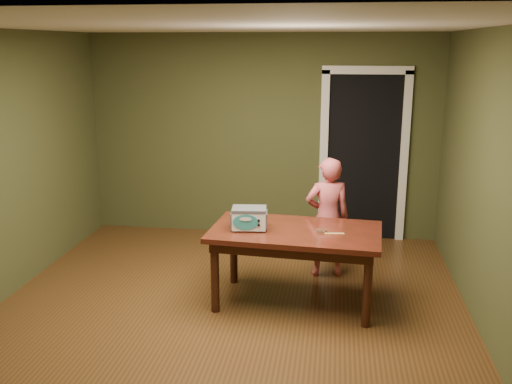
# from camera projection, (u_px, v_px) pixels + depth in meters

# --- Properties ---
(floor) EXTENTS (5.00, 5.00, 0.00)m
(floor) POSITION_uv_depth(u_px,v_px,m) (226.00, 317.00, 5.28)
(floor) COLOR #573918
(floor) RESTS_ON ground
(room_shell) EXTENTS (4.52, 5.02, 2.61)m
(room_shell) POSITION_uv_depth(u_px,v_px,m) (224.00, 135.00, 4.85)
(room_shell) COLOR #424524
(room_shell) RESTS_ON ground
(doorway) EXTENTS (1.10, 0.66, 2.25)m
(doorway) POSITION_uv_depth(u_px,v_px,m) (362.00, 154.00, 7.50)
(doorway) COLOR black
(doorway) RESTS_ON ground
(dining_table) EXTENTS (1.66, 1.02, 0.75)m
(dining_table) POSITION_uv_depth(u_px,v_px,m) (295.00, 239.00, 5.43)
(dining_table) COLOR #38180C
(dining_table) RESTS_ON floor
(toy_oven) EXTENTS (0.36, 0.26, 0.21)m
(toy_oven) POSITION_uv_depth(u_px,v_px,m) (249.00, 218.00, 5.38)
(toy_oven) COLOR #4C4F54
(toy_oven) RESTS_ON dining_table
(baking_pan) EXTENTS (0.10, 0.10, 0.02)m
(baking_pan) POSITION_uv_depth(u_px,v_px,m) (321.00, 230.00, 5.34)
(baking_pan) COLOR silver
(baking_pan) RESTS_ON dining_table
(spatula) EXTENTS (0.18, 0.05, 0.01)m
(spatula) POSITION_uv_depth(u_px,v_px,m) (335.00, 234.00, 5.27)
(spatula) COLOR #FAC76C
(spatula) RESTS_ON dining_table
(child) EXTENTS (0.54, 0.41, 1.31)m
(child) POSITION_uv_depth(u_px,v_px,m) (327.00, 218.00, 6.09)
(child) COLOR #D7585E
(child) RESTS_ON floor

